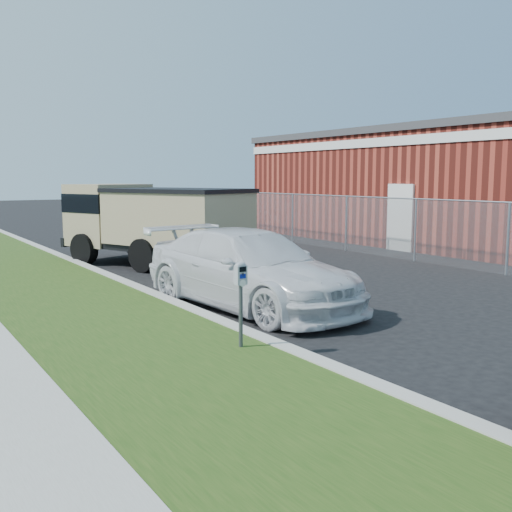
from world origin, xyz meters
TOP-DOWN VIEW (x-y plane):
  - ground at (0.00, 0.00)m, footprint 120.00×120.00m
  - streetside at (-5.57, 2.00)m, footprint 6.12×50.00m
  - chainlink_fence at (6.00, 7.00)m, footprint 0.06×30.06m
  - brick_building at (12.00, 8.00)m, footprint 9.20×14.20m
  - parking_meter at (-3.10, -1.27)m, footprint 0.17×0.12m
  - white_wagon at (-1.33, 1.34)m, footprint 2.59×5.17m
  - dump_truck at (-0.77, 7.30)m, footprint 4.01×6.01m

SIDE VIEW (x-z plane):
  - ground at x=0.00m, z-range 0.00..0.00m
  - streetside at x=-5.57m, z-range -0.01..0.14m
  - white_wagon at x=-1.33m, z-range 0.00..1.44m
  - parking_meter at x=-3.10m, z-range 0.38..1.55m
  - dump_truck at x=-0.77m, z-range 0.14..2.36m
  - chainlink_fence at x=6.00m, z-range -13.74..16.26m
  - brick_building at x=12.00m, z-range 0.04..4.21m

